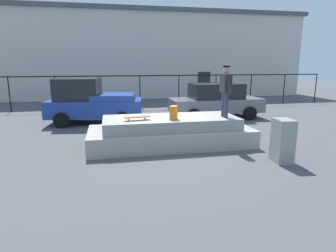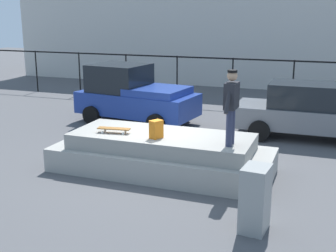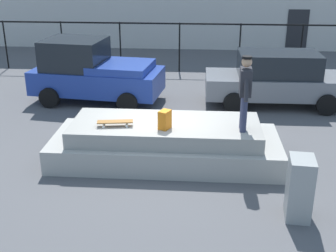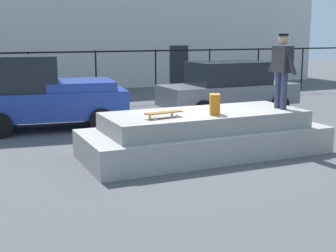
# 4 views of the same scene
# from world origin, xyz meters

# --- Properties ---
(ground_plane) EXTENTS (60.00, 60.00, 0.00)m
(ground_plane) POSITION_xyz_m (0.00, 0.00, 0.00)
(ground_plane) COLOR #4C4C4F
(concrete_ledge) EXTENTS (5.28, 2.12, 0.93)m
(concrete_ledge) POSITION_xyz_m (0.11, -0.27, 0.42)
(concrete_ledge) COLOR #9E9B93
(concrete_ledge) RESTS_ON ground_plane
(skateboarder) EXTENTS (0.25, 0.98, 1.64)m
(skateboarder) POSITION_xyz_m (1.84, -0.59, 1.89)
(skateboarder) COLOR #2D334C
(skateboarder) RESTS_ON concrete_ledge
(skateboard) EXTENTS (0.82, 0.31, 0.12)m
(skateboard) POSITION_xyz_m (-1.00, -0.59, 1.03)
(skateboard) COLOR brown
(skateboard) RESTS_ON concrete_ledge
(backpack) EXTENTS (0.30, 0.34, 0.42)m
(backpack) POSITION_xyz_m (0.13, -0.65, 1.14)
(backpack) COLOR orange
(backpack) RESTS_ON concrete_ledge
(car_blue_pickup_near) EXTENTS (4.30, 2.49, 2.01)m
(car_blue_pickup_near) POSITION_xyz_m (-2.59, 3.97, 0.97)
(car_blue_pickup_near) COLOR navy
(car_blue_pickup_near) RESTS_ON ground_plane
(car_grey_sedan_mid) EXTENTS (4.48, 2.00, 1.69)m
(car_grey_sedan_mid) POSITION_xyz_m (3.29, 3.99, 0.86)
(car_grey_sedan_mid) COLOR slate
(car_grey_sedan_mid) RESTS_ON ground_plane
(fence_row) EXTENTS (24.06, 0.06, 1.97)m
(fence_row) POSITION_xyz_m (0.00, 7.98, 1.38)
(fence_row) COLOR black
(fence_row) RESTS_ON ground_plane
(warehouse_building) EXTENTS (28.00, 7.08, 6.65)m
(warehouse_building) POSITION_xyz_m (0.00, 15.74, 3.33)
(warehouse_building) COLOR beige
(warehouse_building) RESTS_ON ground_plane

